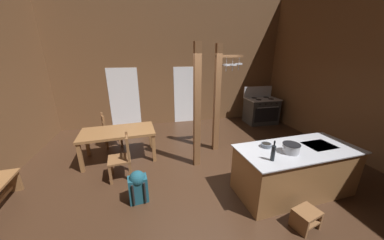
% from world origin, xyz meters
% --- Properties ---
extents(ground_plane, '(8.68, 8.04, 0.10)m').
position_xyz_m(ground_plane, '(0.00, 0.00, -0.05)').
color(ground_plane, '#382316').
extents(wall_back, '(8.68, 0.14, 4.37)m').
position_xyz_m(wall_back, '(0.00, 3.69, 2.19)').
color(wall_back, brown).
rests_on(wall_back, ground_plane).
extents(wall_right, '(0.14, 8.04, 4.37)m').
position_xyz_m(wall_right, '(4.01, 0.00, 2.19)').
color(wall_right, brown).
rests_on(wall_right, ground_plane).
extents(glazed_door_back_left, '(1.00, 0.01, 2.05)m').
position_xyz_m(glazed_door_back_left, '(-1.77, 3.62, 1.02)').
color(glazed_door_back_left, white).
rests_on(glazed_door_back_left, ground_plane).
extents(glazed_panel_back_right, '(0.84, 0.01, 2.05)m').
position_xyz_m(glazed_panel_back_right, '(0.39, 3.62, 1.02)').
color(glazed_panel_back_right, white).
rests_on(glazed_panel_back_right, ground_plane).
extents(kitchen_island, '(2.21, 1.07, 0.90)m').
position_xyz_m(kitchen_island, '(1.55, -0.83, 0.45)').
color(kitchen_island, brown).
rests_on(kitchen_island, ground_plane).
extents(stove_range, '(1.15, 0.83, 1.32)m').
position_xyz_m(stove_range, '(3.12, 2.82, 0.48)').
color(stove_range, '#2F2F2F').
rests_on(stove_range, ground_plane).
extents(support_post_with_pot_rack, '(0.69, 0.21, 2.72)m').
position_xyz_m(support_post_with_pot_rack, '(0.76, 1.16, 1.48)').
color(support_post_with_pot_rack, brown).
rests_on(support_post_with_pot_rack, ground_plane).
extents(support_post_center, '(0.14, 0.14, 2.72)m').
position_xyz_m(support_post_center, '(0.03, 0.51, 1.36)').
color(support_post_center, brown).
rests_on(support_post_center, ground_plane).
extents(step_stool, '(0.42, 0.36, 0.30)m').
position_xyz_m(step_stool, '(1.17, -1.59, 0.18)').
color(step_stool, brown).
rests_on(step_stool, ground_plane).
extents(dining_table, '(1.76, 1.02, 0.74)m').
position_xyz_m(dining_table, '(-1.75, 1.22, 0.65)').
color(dining_table, brown).
rests_on(dining_table, ground_plane).
extents(ladderback_chair_near_window, '(0.55, 0.55, 0.95)m').
position_xyz_m(ladderback_chair_near_window, '(-2.08, 2.03, 0.45)').
color(ladderback_chair_near_window, brown).
rests_on(ladderback_chair_near_window, ground_plane).
extents(ladderback_chair_by_post, '(0.49, 0.49, 0.95)m').
position_xyz_m(ladderback_chair_by_post, '(-1.60, 0.38, 0.45)').
color(ladderback_chair_by_post, brown).
rests_on(ladderback_chair_by_post, ground_plane).
extents(backpack, '(0.34, 0.33, 0.60)m').
position_xyz_m(backpack, '(-1.27, -0.44, 0.31)').
color(backpack, '#194756').
rests_on(backpack, ground_plane).
extents(stockpot_on_counter, '(0.35, 0.28, 0.16)m').
position_xyz_m(stockpot_on_counter, '(1.30, -0.93, 0.98)').
color(stockpot_on_counter, '#A8AAB2').
rests_on(stockpot_on_counter, kitchen_island).
extents(mixing_bowl_on_counter, '(0.19, 0.19, 0.07)m').
position_xyz_m(mixing_bowl_on_counter, '(1.02, -0.65, 0.93)').
color(mixing_bowl_on_counter, slate).
rests_on(mixing_bowl_on_counter, kitchen_island).
extents(bottle_tall_on_counter, '(0.06, 0.06, 0.34)m').
position_xyz_m(bottle_tall_on_counter, '(0.84, -1.08, 1.03)').
color(bottle_tall_on_counter, '#1E2328').
rests_on(bottle_tall_on_counter, kitchen_island).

